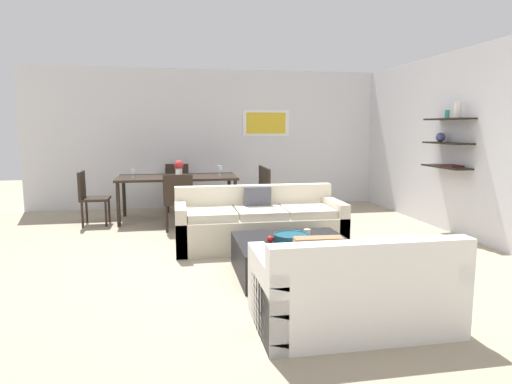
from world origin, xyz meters
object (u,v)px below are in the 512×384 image
at_px(decorative_bowl, 291,237).
at_px(centerpiece_vase, 179,167).
at_px(dining_chair_left_near, 90,194).
at_px(dining_chair_right_near, 260,190).
at_px(wine_glass_head, 177,167).
at_px(loveseat_white, 352,290).
at_px(dining_chair_head, 177,184).
at_px(wine_glass_left_near, 133,172).
at_px(coffee_table, 293,258).
at_px(dining_table, 177,180).
at_px(wine_glass_right_far, 219,168).
at_px(sofa_beige, 259,224).
at_px(dining_chair_right_far, 256,187).
at_px(dining_chair_foot, 178,198).
at_px(wine_glass_right_near, 220,169).
at_px(apple_on_coffee_table, 270,239).
at_px(wine_glass_foot, 177,173).
at_px(candle_jar, 307,233).

xyz_separation_m(decorative_bowl, centerpiece_vase, (-1.12, 3.31, 0.48)).
bearing_deg(dining_chair_left_near, decorative_bowl, -50.12).
xyz_separation_m(dining_chair_right_near, wine_glass_head, (-1.41, 0.64, 0.37)).
distance_m(loveseat_white, dining_chair_head, 5.58).
height_order(wine_glass_head, wine_glass_left_near, wine_glass_head).
distance_m(coffee_table, dining_chair_right_near, 3.03).
bearing_deg(wine_glass_head, dining_table, -90.00).
xyz_separation_m(coffee_table, wine_glass_left_near, (-1.91, 3.10, 0.66)).
bearing_deg(wine_glass_right_far, loveseat_white, -82.69).
bearing_deg(dining_table, sofa_beige, -61.98).
xyz_separation_m(sofa_beige, centerpiece_vase, (-1.02, 2.00, 0.61)).
xyz_separation_m(dining_chair_right_far, dining_chair_foot, (-1.41, -1.11, 0.00)).
bearing_deg(wine_glass_right_near, dining_chair_head, 125.71).
bearing_deg(sofa_beige, apple_on_coffee_table, -95.40).
relative_size(loveseat_white, wine_glass_head, 8.89).
height_order(wine_glass_right_near, wine_glass_foot, wine_glass_right_near).
relative_size(dining_table, dining_chair_foot, 2.28).
relative_size(coffee_table, centerpiece_vase, 4.47).
bearing_deg(wine_glass_right_far, sofa_beige, -81.27).
xyz_separation_m(apple_on_coffee_table, dining_chair_foot, (-0.93, 2.38, 0.09)).
bearing_deg(sofa_beige, wine_glass_left_near, 133.83).
height_order(dining_table, dining_chair_left_near, dining_chair_left_near).
bearing_deg(wine_glass_right_near, coffee_table, -81.60).
height_order(loveseat_white, dining_table, loveseat_white).
xyz_separation_m(sofa_beige, wine_glass_right_far, (-0.32, 2.09, 0.58)).
xyz_separation_m(apple_on_coffee_table, dining_table, (-0.93, 3.27, 0.27)).
distance_m(candle_jar, dining_chair_right_near, 2.87).
relative_size(apple_on_coffee_table, wine_glass_head, 0.42).
xyz_separation_m(sofa_beige, dining_chair_foot, (-1.05, 1.08, 0.21)).
height_order(loveseat_white, wine_glass_left_near, wine_glass_left_near).
relative_size(dining_chair_left_near, wine_glass_right_far, 5.22).
xyz_separation_m(decorative_bowl, dining_chair_foot, (-1.15, 2.39, 0.08)).
distance_m(sofa_beige, wine_glass_right_far, 2.19).
bearing_deg(decorative_bowl, dining_chair_right_near, 85.10).
height_order(dining_chair_foot, centerpiece_vase, centerpiece_vase).
bearing_deg(dining_chair_right_far, wine_glass_head, 171.65).
height_order(dining_chair_left_near, wine_glass_foot, wine_glass_foot).
xyz_separation_m(dining_chair_left_near, wine_glass_left_near, (0.68, 0.10, 0.35)).
height_order(decorative_bowl, wine_glass_head, wine_glass_head).
bearing_deg(dining_chair_left_near, wine_glass_right_far, 9.00).
xyz_separation_m(coffee_table, dining_chair_right_near, (0.22, 3.01, 0.31)).
distance_m(wine_glass_right_near, wine_glass_head, 0.91).
height_order(sofa_beige, loveseat_white, same).
bearing_deg(dining_chair_right_near, decorative_bowl, -94.90).
bearing_deg(wine_glass_right_near, candle_jar, -77.52).
xyz_separation_m(dining_chair_left_near, centerpiece_vase, (1.44, 0.25, 0.40)).
bearing_deg(dining_table, dining_chair_left_near, -171.19).
relative_size(dining_chair_head, dining_chair_foot, 1.00).
relative_size(apple_on_coffee_table, dining_chair_right_near, 0.08).
relative_size(decorative_bowl, wine_glass_foot, 2.57).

